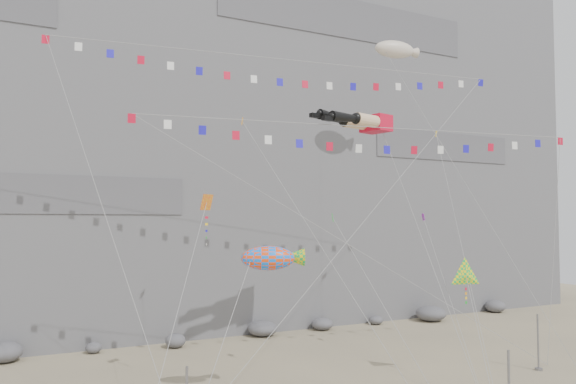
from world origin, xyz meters
name	(u,v)px	position (x,y,z in m)	size (l,w,h in m)	color
cliff	(208,88)	(0.00, 32.00, 25.00)	(80.00, 28.00, 50.00)	slate
talus_boulders	(263,329)	(0.00, 17.00, 0.60)	(60.00, 3.00, 1.20)	slate
anchor_pole_right	(538,342)	(11.79, -1.59, 1.86)	(0.12, 0.12, 3.72)	slate
legs_kite	(359,121)	(1.43, 4.19, 16.85)	(6.71, 13.49, 20.95)	red
flag_banner_upper	(292,60)	(-2.17, 7.22, 21.44)	(32.24, 12.50, 26.13)	red
flag_banner_lower	(373,127)	(1.40, 2.49, 16.17)	(30.46, 6.19, 20.42)	red
harlequin_kite	(207,203)	(-9.72, 3.67, 11.03)	(6.67, 8.97, 14.64)	red
fish_windsock	(268,258)	(-7.61, -0.35, 7.95)	(8.20, 6.09, 11.03)	#FD410C
delta_kite	(466,276)	(5.34, -1.67, 6.57)	(5.14, 6.53, 9.70)	yellow
blimp_windsock	(395,50)	(9.93, 11.02, 24.95)	(6.23, 15.24, 28.96)	beige
small_kite_a	(246,127)	(-6.23, 6.05, 16.12)	(5.89, 12.44, 21.01)	orange
small_kite_b	(424,219)	(6.82, 3.88, 10.09)	(5.11, 10.62, 14.96)	purple
small_kite_c	(334,220)	(-1.89, 2.17, 10.04)	(1.78, 9.87, 13.71)	green
small_kite_d	(437,139)	(10.34, 6.25, 16.49)	(8.32, 13.62, 22.71)	yellow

